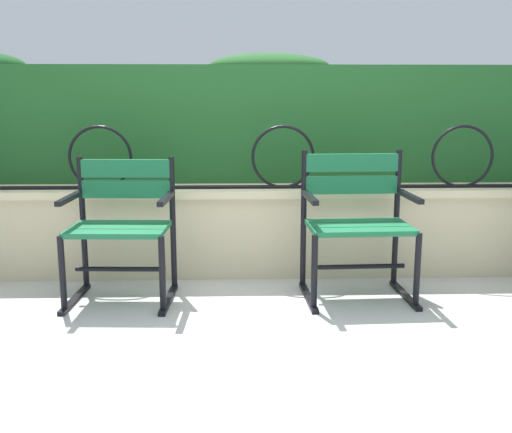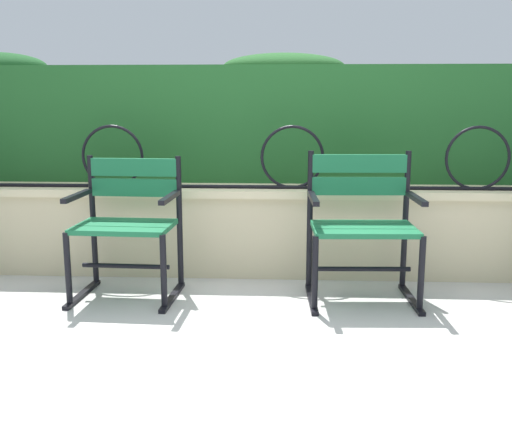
# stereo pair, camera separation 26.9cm
# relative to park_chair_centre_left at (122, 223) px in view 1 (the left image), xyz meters

# --- Properties ---
(ground_plane) EXTENTS (60.00, 60.00, 0.00)m
(ground_plane) POSITION_rel_park_chair_centre_left_xyz_m (0.79, -0.41, -0.46)
(ground_plane) COLOR #B7B5AF
(stone_wall) EXTENTS (8.39, 0.41, 0.60)m
(stone_wall) POSITION_rel_park_chair_centre_left_xyz_m (0.79, 0.52, -0.16)
(stone_wall) COLOR beige
(stone_wall) RESTS_ON ground
(iron_arch_fence) EXTENTS (7.83, 0.02, 0.42)m
(iron_arch_fence) POSITION_rel_park_chair_centre_left_xyz_m (0.46, 0.44, 0.31)
(iron_arch_fence) COLOR black
(iron_arch_fence) RESTS_ON stone_wall
(hedge_row) EXTENTS (8.22, 0.51, 0.95)m
(hedge_row) POSITION_rel_park_chair_centre_left_xyz_m (0.82, 0.95, 0.58)
(hedge_row) COLOR #1E5123
(hedge_row) RESTS_ON stone_wall
(park_chair_centre_left) EXTENTS (0.62, 0.55, 0.84)m
(park_chair_centre_left) POSITION_rel_park_chair_centre_left_xyz_m (0.00, 0.00, 0.00)
(park_chair_centre_left) COLOR #19663D
(park_chair_centre_left) RESTS_ON ground
(park_chair_centre_right) EXTENTS (0.65, 0.55, 0.87)m
(park_chair_centre_right) POSITION_rel_park_chair_centre_left_xyz_m (1.40, 0.01, 0.01)
(park_chair_centre_right) COLOR #19663D
(park_chair_centre_right) RESTS_ON ground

